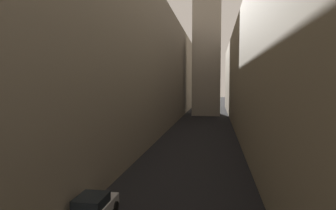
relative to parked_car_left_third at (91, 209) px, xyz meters
name	(u,v)px	position (x,y,z in m)	size (l,w,h in m)	color
ground_plane	(200,133)	(4.40, 30.48, -0.76)	(264.00, 264.00, 0.00)	black
building_block_left	(137,68)	(-6.22, 32.48, 9.75)	(10.25, 108.00, 21.01)	#756B5B
building_block_right	(277,76)	(16.17, 32.48, 8.27)	(12.53, 108.00, 18.06)	gray
parked_car_left_third	(91,209)	(0.00, 0.00, 0.00)	(1.93, 4.38, 1.51)	#B7B7BC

